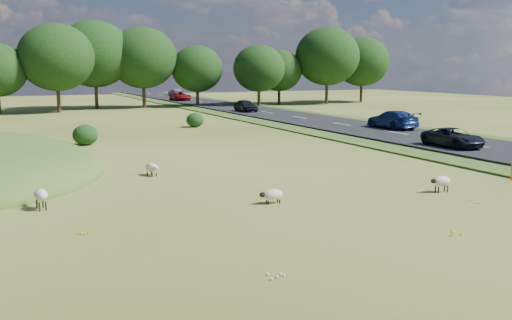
{
  "coord_description": "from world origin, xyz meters",
  "views": [
    {
      "loc": [
        -9.41,
        -20.77,
        5.41
      ],
      "look_at": [
        2.0,
        4.0,
        1.0
      ],
      "focal_mm": 40.0,
      "sensor_mm": 36.0,
      "label": 1
    }
  ],
  "objects_px": {
    "sheep_1": "(41,195)",
    "car_0": "(246,105)",
    "car_3": "(175,92)",
    "car_6": "(453,137)",
    "sheep_3": "(152,168)",
    "marker_post": "(511,169)",
    "sheep_2": "(272,195)",
    "sheep_0": "(441,181)",
    "car_2": "(392,119)",
    "car_4": "(180,96)"
  },
  "relations": [
    {
      "from": "car_3",
      "to": "car_4",
      "type": "relative_size",
      "value": 0.88
    },
    {
      "from": "sheep_1",
      "to": "car_3",
      "type": "relative_size",
      "value": 0.26
    },
    {
      "from": "car_2",
      "to": "car_6",
      "type": "height_order",
      "value": "car_2"
    },
    {
      "from": "car_4",
      "to": "car_6",
      "type": "bearing_deg",
      "value": -90.0
    },
    {
      "from": "sheep_2",
      "to": "car_6",
      "type": "height_order",
      "value": "car_6"
    },
    {
      "from": "sheep_0",
      "to": "car_3",
      "type": "xyz_separation_m",
      "value": [
        13.66,
        85.53,
        0.39
      ]
    },
    {
      "from": "marker_post",
      "to": "sheep_3",
      "type": "height_order",
      "value": "marker_post"
    },
    {
      "from": "sheep_2",
      "to": "car_6",
      "type": "xyz_separation_m",
      "value": [
        17.53,
        8.44,
        0.5
      ]
    },
    {
      "from": "sheep_0",
      "to": "car_3",
      "type": "height_order",
      "value": "car_3"
    },
    {
      "from": "marker_post",
      "to": "sheep_1",
      "type": "xyz_separation_m",
      "value": [
        -21.02,
        3.66,
        -0.03
      ]
    },
    {
      "from": "sheep_0",
      "to": "car_4",
      "type": "distance_m",
      "value": 70.75
    },
    {
      "from": "car_3",
      "to": "sheep_0",
      "type": "bearing_deg",
      "value": 80.93
    },
    {
      "from": "sheep_3",
      "to": "car_4",
      "type": "xyz_separation_m",
      "value": [
        20.4,
        60.84,
        0.55
      ]
    },
    {
      "from": "car_0",
      "to": "sheep_3",
      "type": "bearing_deg",
      "value": -120.5
    },
    {
      "from": "sheep_1",
      "to": "sheep_3",
      "type": "bearing_deg",
      "value": -54.64
    },
    {
      "from": "sheep_0",
      "to": "marker_post",
      "type": "bearing_deg",
      "value": -170.32
    },
    {
      "from": "car_4",
      "to": "sheep_0",
      "type": "bearing_deg",
      "value": -98.01
    },
    {
      "from": "sheep_3",
      "to": "car_0",
      "type": "distance_m",
      "value": 40.19
    },
    {
      "from": "sheep_3",
      "to": "car_6",
      "type": "relative_size",
      "value": 0.26
    },
    {
      "from": "marker_post",
      "to": "car_0",
      "type": "bearing_deg",
      "value": 83.34
    },
    {
      "from": "sheep_1",
      "to": "car_0",
      "type": "bearing_deg",
      "value": -39.71
    },
    {
      "from": "car_0",
      "to": "car_4",
      "type": "relative_size",
      "value": 0.83
    },
    {
      "from": "sheep_3",
      "to": "car_6",
      "type": "height_order",
      "value": "car_6"
    },
    {
      "from": "sheep_3",
      "to": "car_0",
      "type": "height_order",
      "value": "car_0"
    },
    {
      "from": "sheep_0",
      "to": "sheep_2",
      "type": "relative_size",
      "value": 0.98
    },
    {
      "from": "sheep_0",
      "to": "car_2",
      "type": "distance_m",
      "value": 24.96
    },
    {
      "from": "sheep_1",
      "to": "car_6",
      "type": "bearing_deg",
      "value": -84.45
    },
    {
      "from": "marker_post",
      "to": "car_0",
      "type": "distance_m",
      "value": 43.66
    },
    {
      "from": "car_2",
      "to": "car_4",
      "type": "distance_m",
      "value": 49.31
    },
    {
      "from": "sheep_2",
      "to": "car_3",
      "type": "relative_size",
      "value": 0.23
    },
    {
      "from": "sheep_2",
      "to": "sheep_3",
      "type": "relative_size",
      "value": 0.89
    },
    {
      "from": "car_2",
      "to": "car_0",
      "type": "bearing_deg",
      "value": -80.6
    },
    {
      "from": "marker_post",
      "to": "car_6",
      "type": "height_order",
      "value": "car_6"
    },
    {
      "from": "car_0",
      "to": "car_6",
      "type": "bearing_deg",
      "value": -90.0
    },
    {
      "from": "sheep_3",
      "to": "car_3",
      "type": "relative_size",
      "value": 0.26
    },
    {
      "from": "car_3",
      "to": "car_4",
      "type": "xyz_separation_m",
      "value": [
        -3.8,
        -15.48,
        0.06
      ]
    },
    {
      "from": "sheep_1",
      "to": "car_6",
      "type": "xyz_separation_m",
      "value": [
        26.08,
        5.52,
        0.3
      ]
    },
    {
      "from": "sheep_2",
      "to": "car_4",
      "type": "distance_m",
      "value": 71.03
    },
    {
      "from": "marker_post",
      "to": "sheep_2",
      "type": "xyz_separation_m",
      "value": [
        -12.46,
        0.75,
        -0.23
      ]
    },
    {
      "from": "sheep_1",
      "to": "sheep_2",
      "type": "height_order",
      "value": "sheep_1"
    },
    {
      "from": "car_0",
      "to": "car_3",
      "type": "bearing_deg",
      "value": 84.79
    },
    {
      "from": "marker_post",
      "to": "sheep_0",
      "type": "relative_size",
      "value": 1.18
    },
    {
      "from": "sheep_3",
      "to": "car_6",
      "type": "bearing_deg",
      "value": 78.27
    },
    {
      "from": "marker_post",
      "to": "car_2",
      "type": "distance_m",
      "value": 22.26
    },
    {
      "from": "car_3",
      "to": "car_6",
      "type": "bearing_deg",
      "value": 87.13
    },
    {
      "from": "car_4",
      "to": "car_6",
      "type": "xyz_separation_m",
      "value": [
        0.0,
        -60.39,
        -0.09
      ]
    },
    {
      "from": "sheep_1",
      "to": "car_0",
      "type": "height_order",
      "value": "car_0"
    },
    {
      "from": "marker_post",
      "to": "car_3",
      "type": "height_order",
      "value": "car_3"
    },
    {
      "from": "marker_post",
      "to": "sheep_3",
      "type": "relative_size",
      "value": 1.03
    },
    {
      "from": "car_6",
      "to": "car_4",
      "type": "bearing_deg",
      "value": 90.0
    }
  ]
}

